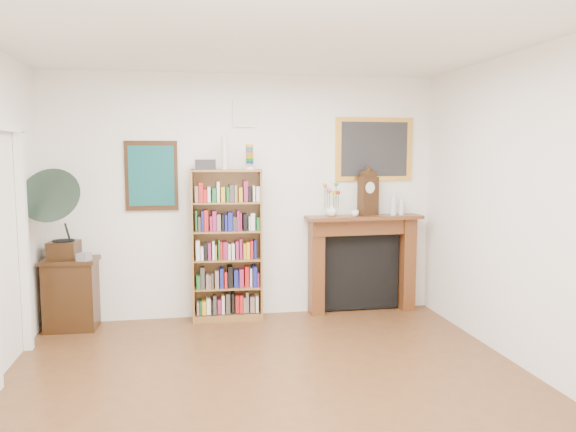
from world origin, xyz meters
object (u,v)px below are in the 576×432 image
object	(u,v)px
bookshelf	(227,237)
bottle_left	(393,205)
side_cabinet	(71,294)
mantel_clock	(368,194)
flower_vase	(331,210)
gramophone	(59,209)
teacup	(355,213)
fireplace	(362,255)
bottle_right	(401,206)
cd_stack	(84,257)

from	to	relation	value
bookshelf	bottle_left	size ratio (longest dim) A/B	8.25
side_cabinet	mantel_clock	bearing A→B (deg)	4.20
bookshelf	flower_vase	xyz separation A→B (m)	(1.22, 0.02, 0.28)
gramophone	teacup	size ratio (longest dim) A/B	10.52
fireplace	teacup	xyz separation A→B (m)	(-0.13, -0.12, 0.52)
bottle_left	bottle_right	size ratio (longest dim) A/B	1.20
gramophone	teacup	xyz separation A→B (m)	(3.24, 0.11, -0.12)
bottle_left	bottle_right	world-z (taller)	bottle_left
bottle_left	flower_vase	bearing A→B (deg)	178.70
side_cabinet	bottle_right	size ratio (longest dim) A/B	3.88
gramophone	cd_stack	xyz separation A→B (m)	(0.24, -0.04, -0.51)
bookshelf	bottle_right	size ratio (longest dim) A/B	9.91
mantel_clock	bottle_left	distance (m)	0.33
side_cabinet	bottle_left	xyz separation A→B (m)	(3.67, 0.06, 0.90)
gramophone	bottle_left	distance (m)	3.74
flower_vase	bottle_left	xyz separation A→B (m)	(0.75, -0.02, 0.05)
bottle_left	bottle_right	xyz separation A→B (m)	(0.11, 0.02, -0.02)
flower_vase	bottle_left	distance (m)	0.75
side_cabinet	gramophone	size ratio (longest dim) A/B	0.80
cd_stack	fireplace	bearing A→B (deg)	4.99
side_cabinet	gramophone	bearing A→B (deg)	-119.90
cd_stack	mantel_clock	bearing A→B (deg)	4.61
bookshelf	side_cabinet	size ratio (longest dim) A/B	2.55
teacup	bottle_right	size ratio (longest dim) A/B	0.46
gramophone	bottle_right	xyz separation A→B (m)	(3.84, 0.19, -0.05)
cd_stack	teacup	bearing A→B (deg)	3.00
side_cabinet	teacup	distance (m)	3.28
gramophone	cd_stack	world-z (taller)	gramophone
side_cabinet	cd_stack	size ratio (longest dim) A/B	6.47
mantel_clock	gramophone	bearing A→B (deg)	162.23
side_cabinet	bottle_left	bearing A→B (deg)	3.34
gramophone	mantel_clock	bearing A→B (deg)	9.17
side_cabinet	teacup	world-z (taller)	teacup
bookshelf	cd_stack	world-z (taller)	bookshelf
fireplace	bookshelf	bearing A→B (deg)	179.79
cd_stack	mantel_clock	world-z (taller)	mantel_clock
bookshelf	side_cabinet	distance (m)	1.79
bookshelf	bottle_left	bearing A→B (deg)	3.15
cd_stack	bottle_right	bearing A→B (deg)	3.62
flower_vase	bottle_right	bearing A→B (deg)	-0.09
fireplace	teacup	distance (m)	0.55
bookshelf	bottle_right	distance (m)	2.10
mantel_clock	cd_stack	bearing A→B (deg)	163.25
fireplace	bottle_left	size ratio (longest dim) A/B	5.82
mantel_clock	teacup	bearing A→B (deg)	-173.72
bookshelf	fireplace	world-z (taller)	bookshelf
side_cabinet	bottle_left	distance (m)	3.78
gramophone	flower_vase	bearing A→B (deg)	9.17
fireplace	cd_stack	distance (m)	3.15
cd_stack	bottle_left	xyz separation A→B (m)	(3.49, 0.21, 0.47)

